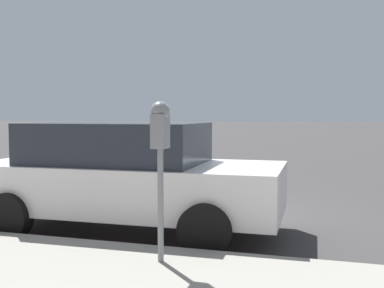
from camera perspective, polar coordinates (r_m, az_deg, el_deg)
The scene contains 3 objects.
ground_plane at distance 7.45m, azimuth -2.04°, elevation -9.13°, with size 220.00×220.00×0.00m, color #3D3A3A.
parking_meter at distance 4.47m, azimuth -4.05°, elevation 0.57°, with size 0.21×0.19×1.61m.
car_white at distance 6.46m, azimuth -8.44°, elevation -3.89°, with size 2.03×4.33×1.54m.
Camera 1 is at (-6.90, -2.29, 1.65)m, focal length 42.00 mm.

